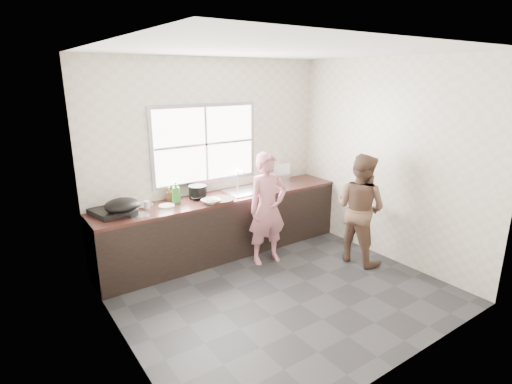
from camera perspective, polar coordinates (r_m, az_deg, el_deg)
floor at (r=4.89m, az=3.50°, el=-13.92°), size 3.60×3.20×0.01m
ceiling at (r=4.24m, az=4.16°, el=19.62°), size 3.60×3.20×0.01m
wall_back at (r=5.68m, az=-6.38°, el=4.95°), size 3.60×0.01×2.70m
wall_left at (r=3.58m, az=-19.43°, el=-2.64°), size 0.01×3.20×2.70m
wall_right at (r=5.66m, az=18.28°, el=4.17°), size 0.01×3.20×2.70m
wall_front at (r=3.34m, az=21.31°, el=-4.18°), size 3.60×0.01×2.70m
cabinet at (r=5.68m, az=-4.55°, el=-4.89°), size 3.60×0.62×0.82m
countertop at (r=5.54m, az=-4.64°, el=-0.74°), size 3.60×0.64×0.04m
sink at (r=5.71m, az=-1.62°, el=0.09°), size 0.55×0.45×0.02m
faucet at (r=5.83m, az=-2.71°, el=1.90°), size 0.02×0.02×0.30m
window_frame at (r=5.59m, az=-7.27°, el=6.81°), size 1.60×0.05×1.10m
window_glazing at (r=5.57m, az=-7.15°, el=6.78°), size 1.50×0.01×1.00m
woman at (r=5.32m, az=1.65°, el=-2.90°), size 0.56×0.41×1.41m
person_side at (r=5.52m, az=14.62°, el=-2.30°), size 0.68×0.81×1.49m
cutting_board at (r=5.30m, az=-5.09°, el=-1.12°), size 0.44×0.44×0.04m
cleaver at (r=5.37m, az=-8.16°, el=-0.69°), size 0.21×0.11×0.01m
bowl_mince at (r=5.20m, az=-6.46°, el=-1.35°), size 0.28×0.28×0.06m
bowl_crabs at (r=5.73m, az=1.63°, el=0.39°), size 0.21×0.21×0.06m
bowl_held at (r=5.67m, az=1.60°, el=0.28°), size 0.22×0.22×0.07m
black_pot at (r=5.44m, az=-8.33°, el=0.01°), size 0.27×0.27×0.18m
plate_food at (r=5.19m, az=-12.65°, el=-1.94°), size 0.26×0.26×0.02m
bottle_green at (r=5.26m, az=-11.36°, el=-0.04°), size 0.14×0.14×0.30m
bottle_brown_tall at (r=5.39m, az=-12.28°, el=-0.36°), size 0.09×0.10×0.18m
bottle_brown_short at (r=5.44m, az=-11.61°, el=-0.20°), size 0.14×0.14×0.17m
glass_jar at (r=5.16m, az=-15.35°, el=-1.78°), size 0.09×0.09×0.10m
burner at (r=5.10m, az=-19.84°, el=-2.58°), size 0.52×0.52×0.07m
wok at (r=4.92m, az=-18.53°, el=-1.83°), size 0.54×0.54×0.16m
dish_rack at (r=6.26m, az=2.69°, el=2.86°), size 0.40×0.29×0.29m
pot_lid_left at (r=4.93m, az=-16.42°, el=-3.21°), size 0.27×0.27×0.01m
pot_lid_right at (r=5.30m, az=-15.77°, el=-1.80°), size 0.28×0.28×0.01m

